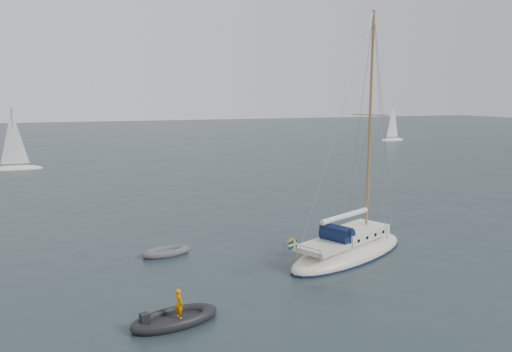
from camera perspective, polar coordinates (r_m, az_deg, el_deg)
name	(u,v)px	position (r m, az deg, el deg)	size (l,w,h in m)	color
ground	(279,258)	(26.89, 2.60, -9.39)	(300.00, 300.00, 0.00)	black
sailboat	(350,238)	(27.40, 10.64, -6.94)	(9.53, 2.85, 13.56)	beige
dinghy	(166,252)	(27.81, -10.24, -8.53)	(2.70, 1.22, 0.39)	#55555A
rib	(174,318)	(19.94, -9.30, -15.72)	(3.53, 1.60, 1.35)	black
distant_yacht_c	(13,142)	(64.15, -25.98, 3.55)	(5.79, 3.09, 7.67)	silver
distant_yacht_b	(393,123)	(98.57, 15.36, 5.90)	(6.05, 3.22, 8.01)	silver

